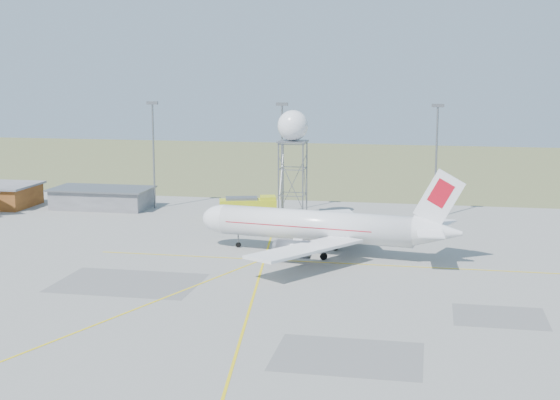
# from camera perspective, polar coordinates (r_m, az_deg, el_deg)

# --- Properties ---
(ground) EXTENTS (400.00, 400.00, 0.00)m
(ground) POSITION_cam_1_polar(r_m,az_deg,el_deg) (81.23, -1.75, -9.63)
(ground) COLOR #999994
(ground) RESTS_ON ground
(grass_strip) EXTENTS (400.00, 120.00, 0.03)m
(grass_strip) POSITION_cam_1_polar(r_m,az_deg,el_deg) (217.08, 6.45, 2.53)
(grass_strip) COLOR #505D33
(grass_strip) RESTS_ON ground
(building_grey) EXTENTS (19.00, 10.00, 3.90)m
(building_grey) POSITION_cam_1_polar(r_m,az_deg,el_deg) (154.01, -12.89, 0.15)
(building_grey) COLOR gray
(building_grey) RESTS_ON ground
(mast_a) EXTENTS (2.20, 0.50, 20.50)m
(mast_a) POSITION_cam_1_polar(r_m,az_deg,el_deg) (150.78, -9.24, 3.94)
(mast_a) COLOR slate
(mast_a) RESTS_ON ground
(mast_b) EXTENTS (2.20, 0.50, 20.50)m
(mast_b) POSITION_cam_1_polar(r_m,az_deg,el_deg) (144.07, 0.15, 3.80)
(mast_b) COLOR slate
(mast_b) RESTS_ON ground
(mast_c) EXTENTS (2.20, 0.50, 20.50)m
(mast_c) POSITION_cam_1_polar(r_m,az_deg,el_deg) (141.51, 11.37, 3.50)
(mast_c) COLOR slate
(mast_c) RESTS_ON ground
(airliner_main) EXTENTS (39.04, 37.61, 13.30)m
(airliner_main) POSITION_cam_1_polar(r_m,az_deg,el_deg) (112.97, 2.93, -1.96)
(airliner_main) COLOR white
(airliner_main) RESTS_ON ground
(radar_tower) EXTENTS (5.38, 5.38, 19.49)m
(radar_tower) POSITION_cam_1_polar(r_m,az_deg,el_deg) (137.24, 0.94, 3.03)
(radar_tower) COLOR slate
(radar_tower) RESTS_ON ground
(fire_truck) EXTENTS (10.69, 6.23, 4.06)m
(fire_truck) POSITION_cam_1_polar(r_m,az_deg,el_deg) (139.74, -2.25, -0.59)
(fire_truck) COLOR #BBC317
(fire_truck) RESTS_ON ground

